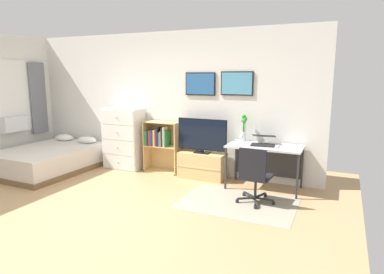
% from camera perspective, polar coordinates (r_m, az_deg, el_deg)
% --- Properties ---
extents(ground_plane, '(7.20, 7.20, 0.00)m').
position_cam_1_polar(ground_plane, '(5.09, -18.13, -11.89)').
color(ground_plane, tan).
extents(wall_back_with_posters, '(6.12, 0.09, 2.70)m').
position_cam_1_polar(wall_back_with_posters, '(6.72, -4.59, 5.85)').
color(wall_back_with_posters, silver).
rests_on(wall_back_with_posters, ground_plane).
extents(area_rug, '(1.70, 1.20, 0.01)m').
position_cam_1_polar(area_rug, '(5.20, 7.70, -10.92)').
color(area_rug, '#9E937F').
rests_on(area_rug, ground_plane).
extents(bed, '(1.50, 2.01, 0.59)m').
position_cam_1_polar(bed, '(7.34, -22.83, -3.40)').
color(bed, brown).
rests_on(bed, ground_plane).
extents(dresser, '(0.80, 0.46, 1.23)m').
position_cam_1_polar(dresser, '(7.02, -11.38, -0.24)').
color(dresser, white).
rests_on(dresser, ground_plane).
extents(bookshelf, '(0.70, 0.30, 1.00)m').
position_cam_1_polar(bookshelf, '(6.64, -5.39, -0.91)').
color(bookshelf, tan).
rests_on(bookshelf, ground_plane).
extents(tv_stand, '(0.86, 0.41, 0.48)m').
position_cam_1_polar(tv_stand, '(6.28, 1.76, -4.79)').
color(tv_stand, tan).
rests_on(tv_stand, ground_plane).
extents(television, '(0.94, 0.16, 0.63)m').
position_cam_1_polar(television, '(6.14, 1.71, 0.19)').
color(television, black).
rests_on(television, tv_stand).
extents(desk, '(1.21, 0.64, 0.74)m').
position_cam_1_polar(desk, '(5.82, 12.31, -2.50)').
color(desk, silver).
rests_on(desk, ground_plane).
extents(office_chair, '(0.56, 0.58, 0.86)m').
position_cam_1_polar(office_chair, '(5.06, 10.44, -6.18)').
color(office_chair, '#232326').
rests_on(office_chair, ground_plane).
extents(laptop, '(0.43, 0.46, 0.17)m').
position_cam_1_polar(laptop, '(5.77, 11.93, -0.61)').
color(laptop, black).
rests_on(laptop, desk).
extents(computer_mouse, '(0.06, 0.10, 0.03)m').
position_cam_1_polar(computer_mouse, '(5.63, 14.28, -1.51)').
color(computer_mouse, silver).
rests_on(computer_mouse, desk).
extents(bamboo_vase, '(0.10, 0.10, 0.47)m').
position_cam_1_polar(bamboo_vase, '(6.00, 8.73, 1.76)').
color(bamboo_vase, silver).
rests_on(bamboo_vase, desk).
extents(wine_glass, '(0.07, 0.07, 0.18)m').
position_cam_1_polar(wine_glass, '(5.75, 8.31, 0.16)').
color(wine_glass, silver).
rests_on(wine_glass, desk).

